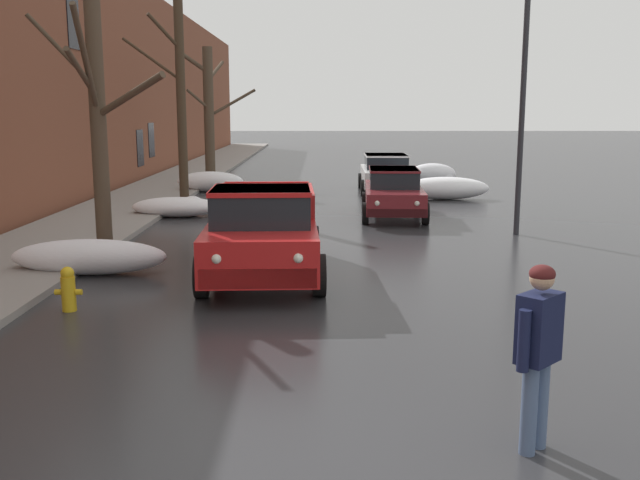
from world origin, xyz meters
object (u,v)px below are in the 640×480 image
object	(u,v)px
bare_tree_second_along_sidewalk	(100,122)
sedan_white_parked_kerbside_mid	(387,172)
bare_tree_far_down_block	(211,112)
bare_tree_mid_block	(181,91)
pedestrian_with_coffee	(540,343)
pickup_truck_red_approaching_near_lane	(265,232)
fire_hydrant	(70,289)
sedan_maroon_parked_kerbside_close	(395,192)
street_lamp_post	(525,86)

from	to	relation	value
bare_tree_second_along_sidewalk	sedan_white_parked_kerbside_mid	xyz separation A→B (m)	(7.11, 12.31, -2.09)
bare_tree_second_along_sidewalk	sedan_white_parked_kerbside_mid	world-z (taller)	bare_tree_second_along_sidewalk
bare_tree_far_down_block	bare_tree_mid_block	bearing A→B (deg)	-90.51
bare_tree_far_down_block	pedestrian_with_coffee	size ratio (longest dim) A/B	3.21
pickup_truck_red_approaching_near_lane	fire_hydrant	distance (m)	3.67
bare_tree_far_down_block	sedan_maroon_parked_kerbside_close	bearing A→B (deg)	-54.39
bare_tree_second_along_sidewalk	sedan_maroon_parked_kerbside_close	distance (m)	9.10
pickup_truck_red_approaching_near_lane	pedestrian_with_coffee	world-z (taller)	same
sedan_maroon_parked_kerbside_close	fire_hydrant	distance (m)	11.63
pickup_truck_red_approaching_near_lane	sedan_maroon_parked_kerbside_close	xyz separation A→B (m)	(3.20, 7.68, -0.13)
sedan_maroon_parked_kerbside_close	bare_tree_second_along_sidewalk	bearing A→B (deg)	-139.54
sedan_white_parked_kerbside_mid	pedestrian_with_coffee	xyz separation A→B (m)	(-0.55, -21.10, 0.28)
pickup_truck_red_approaching_near_lane	pedestrian_with_coffee	bearing A→B (deg)	-66.16
street_lamp_post	bare_tree_mid_block	bearing A→B (deg)	145.98
sedan_maroon_parked_kerbside_close	fire_hydrant	size ratio (longest dim) A/B	5.96
bare_tree_mid_block	sedan_maroon_parked_kerbside_close	bearing A→B (deg)	-27.22
bare_tree_far_down_block	sedan_white_parked_kerbside_mid	bearing A→B (deg)	-22.05
sedan_maroon_parked_kerbside_close	sedan_white_parked_kerbside_mid	size ratio (longest dim) A/B	0.98
bare_tree_mid_block	pedestrian_with_coffee	bearing A→B (deg)	-69.78
pedestrian_with_coffee	street_lamp_post	world-z (taller)	street_lamp_post
bare_tree_far_down_block	street_lamp_post	bearing A→B (deg)	-52.42
bare_tree_mid_block	bare_tree_far_down_block	distance (m)	5.99
bare_tree_second_along_sidewalk	bare_tree_far_down_block	xyz separation A→B (m)	(-0.04, 15.20, 0.17)
sedan_maroon_parked_kerbside_close	street_lamp_post	xyz separation A→B (m)	(2.81, -2.99, 2.92)
bare_tree_mid_block	street_lamp_post	size ratio (longest dim) A/B	1.08
bare_tree_second_along_sidewalk	pedestrian_with_coffee	bearing A→B (deg)	-53.28
sedan_white_parked_kerbside_mid	pedestrian_with_coffee	distance (m)	21.11
sedan_maroon_parked_kerbside_close	fire_hydrant	bearing A→B (deg)	-121.56
bare_tree_far_down_block	pickup_truck_red_approaching_near_lane	xyz separation A→B (m)	(3.57, -17.14, -2.14)
pedestrian_with_coffee	bare_tree_mid_block	bearing A→B (deg)	110.22
street_lamp_post	bare_tree_second_along_sidewalk	bearing A→B (deg)	-163.90
pickup_truck_red_approaching_near_lane	pedestrian_with_coffee	distance (m)	7.50
bare_tree_second_along_sidewalk	sedan_maroon_parked_kerbside_close	bearing A→B (deg)	40.46
bare_tree_second_along_sidewalk	fire_hydrant	world-z (taller)	bare_tree_second_along_sidewalk
fire_hydrant	pickup_truck_red_approaching_near_lane	bearing A→B (deg)	37.60
bare_tree_second_along_sidewalk	pedestrian_with_coffee	distance (m)	11.13
bare_tree_second_along_sidewalk	pedestrian_with_coffee	size ratio (longest dim) A/B	3.03
bare_tree_mid_block	street_lamp_post	distance (m)	11.62
sedan_white_parked_kerbside_mid	bare_tree_far_down_block	bearing A→B (deg)	157.95
pedestrian_with_coffee	fire_hydrant	xyz separation A→B (m)	(-5.91, 4.64, -0.68)
fire_hydrant	bare_tree_mid_block	bearing A→B (deg)	93.18
bare_tree_mid_block	sedan_white_parked_kerbside_mid	size ratio (longest dim) A/B	1.64
bare_tree_far_down_block	sedan_maroon_parked_kerbside_close	distance (m)	11.85
bare_tree_second_along_sidewalk	bare_tree_far_down_block	world-z (taller)	bare_tree_far_down_block
street_lamp_post	pedestrian_with_coffee	bearing A→B (deg)	-104.46
pickup_truck_red_approaching_near_lane	street_lamp_post	world-z (taller)	street_lamp_post
sedan_white_parked_kerbside_mid	fire_hydrant	bearing A→B (deg)	-111.43
bare_tree_far_down_block	street_lamp_post	xyz separation A→B (m)	(9.58, -12.45, 0.65)
bare_tree_mid_block	pickup_truck_red_approaching_near_lane	distance (m)	12.10
bare_tree_mid_block	bare_tree_far_down_block	xyz separation A→B (m)	(0.05, 5.95, -0.69)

